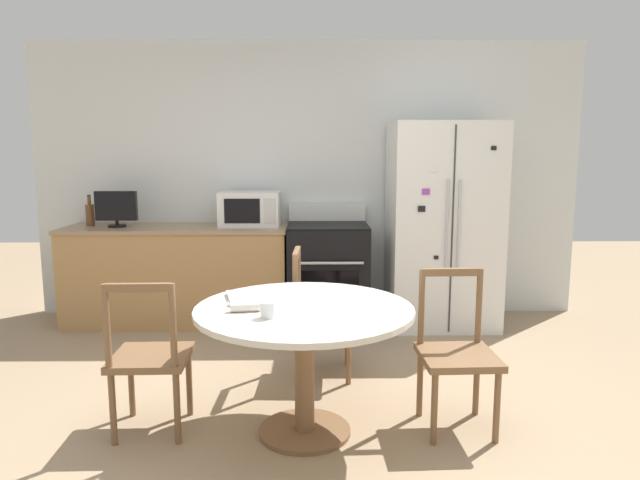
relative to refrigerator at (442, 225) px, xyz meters
name	(u,v)px	position (x,y,z in m)	size (l,w,h in m)	color
ground_plane	(304,445)	(-1.22, -2.21, -0.92)	(14.00, 14.00, 0.00)	#9E8466
back_wall	(308,180)	(-1.22, 0.44, 0.38)	(5.20, 0.10, 2.60)	silver
kitchen_counter	(178,274)	(-2.42, 0.08, -0.47)	(2.03, 0.64, 0.90)	#AD7F4C
refrigerator	(442,225)	(0.00, 0.00, 0.00)	(0.95, 0.76, 1.83)	white
oven_range	(328,273)	(-1.04, 0.05, -0.45)	(0.73, 0.68, 1.08)	black
microwave	(250,209)	(-1.75, 0.12, 0.14)	(0.54, 0.39, 0.31)	white
countertop_tv	(116,208)	(-2.95, 0.05, 0.16)	(0.37, 0.16, 0.33)	black
counter_bottle	(90,214)	(-3.22, 0.13, 0.09)	(0.08, 0.08, 0.29)	brown
dining_table	(304,332)	(-1.22, -2.07, -0.32)	(1.20, 1.20, 0.74)	beige
dining_chair_far	(320,315)	(-1.13, -1.21, -0.48)	(0.44, 0.44, 0.90)	brown
dining_chair_right	(456,354)	(-0.36, -2.00, -0.48)	(0.44, 0.44, 0.90)	brown
dining_chair_left	(150,358)	(-2.09, -2.04, -0.48)	(0.43, 0.43, 0.90)	brown
candle_glass	(268,311)	(-1.40, -2.27, -0.14)	(0.08, 0.08, 0.08)	silver
folded_napkin	(245,307)	(-1.54, -2.16, -0.15)	(0.16, 0.08, 0.05)	silver
mail_stack	(248,297)	(-1.55, -1.90, -0.17)	(0.28, 0.34, 0.02)	white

